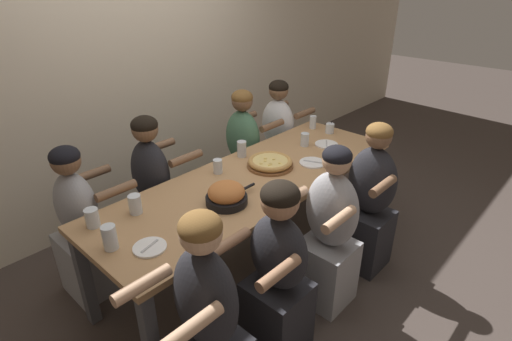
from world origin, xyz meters
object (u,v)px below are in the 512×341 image
object	(u,v)px
cocktail_glass_blue	(330,129)
diner_near_midright	(369,205)
drinking_glass_e	(92,219)
diner_far_midright	(243,157)
drinking_glass_b	(242,150)
pizza_board_main	(270,163)
diner_near_midleft	(277,277)
empty_plate_a	(150,247)
drinking_glass_d	(305,140)
diner_far_midleft	(154,195)
drinking_glass_c	(313,122)
drinking_glass_f	(218,166)
drinking_glass_a	(135,205)
empty_plate_b	(326,144)
empty_plate_c	(312,163)
drinking_glass_g	(110,239)
skillet_bowl	(227,195)
diner_near_center	(329,236)
diner_far_left	(82,230)
diner_far_right	(278,142)
diner_near_left	(207,329)

from	to	relation	value
cocktail_glass_blue	diner_near_midright	distance (m)	0.96
drinking_glass_e	diner_far_midright	xyz separation A→B (m)	(1.62, 0.37, -0.26)
drinking_glass_b	pizza_board_main	bearing A→B (deg)	-87.25
diner_near_midleft	diner_near_midright	distance (m)	1.05
drinking_glass_b	diner_near_midleft	xyz separation A→B (m)	(-0.70, -0.96, -0.28)
empty_plate_a	drinking_glass_b	bearing A→B (deg)	21.67
diner_near_midright	drinking_glass_d	bearing A→B (deg)	-13.06
cocktail_glass_blue	diner_far_midleft	distance (m)	1.67
drinking_glass_c	drinking_glass_f	xyz separation A→B (m)	(-1.24, -0.03, -0.01)
drinking_glass_a	diner_far_midright	distance (m)	1.46
empty_plate_a	pizza_board_main	bearing A→B (deg)	8.64
empty_plate_b	drinking_glass_d	bearing A→B (deg)	137.42
empty_plate_a	diner_far_midleft	xyz separation A→B (m)	(0.53, 0.78, -0.21)
empty_plate_c	diner_far_midleft	xyz separation A→B (m)	(-0.92, 0.81, -0.21)
pizza_board_main	drinking_glass_g	bearing A→B (deg)	-178.70
drinking_glass_e	diner_far_midleft	xyz separation A→B (m)	(0.64, 0.37, -0.26)
empty_plate_c	drinking_glass_e	xyz separation A→B (m)	(-1.56, 0.44, 0.05)
drinking_glass_f	empty_plate_c	bearing A→B (deg)	-34.78
skillet_bowl	diner_near_center	size ratio (longest dim) A/B	0.33
empty_plate_b	drinking_glass_g	world-z (taller)	drinking_glass_g
cocktail_glass_blue	drinking_glass_c	world-z (taller)	drinking_glass_c
drinking_glass_a	drinking_glass_f	size ratio (longest dim) A/B	1.16
cocktail_glass_blue	diner_near_midright	world-z (taller)	diner_near_midright
diner_far_midleft	cocktail_glass_blue	bearing A→B (deg)	70.84
drinking_glass_g	diner_near_center	bearing A→B (deg)	-29.38
empty_plate_c	drinking_glass_f	world-z (taller)	drinking_glass_f
pizza_board_main	drinking_glass_b	xyz separation A→B (m)	(-0.01, 0.29, 0.03)
skillet_bowl	empty_plate_b	xyz separation A→B (m)	(1.24, 0.07, -0.06)
pizza_board_main	empty_plate_c	bearing A→B (deg)	-38.16
pizza_board_main	skillet_bowl	world-z (taller)	skillet_bowl
drinking_glass_d	drinking_glass_g	xyz separation A→B (m)	(-1.84, -0.08, 0.01)
cocktail_glass_blue	diner_far_left	distance (m)	2.22
pizza_board_main	diner_far_midleft	size ratio (longest dim) A/B	0.30
drinking_glass_a	drinking_glass_c	xyz separation A→B (m)	(1.94, 0.06, 0.01)
drinking_glass_g	diner_far_right	xyz separation A→B (m)	(2.15, 0.63, -0.28)
diner_far_right	drinking_glass_a	bearing A→B (deg)	-77.20
drinking_glass_a	diner_far_right	bearing A→B (deg)	12.80
empty_plate_a	diner_near_left	distance (m)	0.53
empty_plate_b	drinking_glass_f	size ratio (longest dim) A/B	1.86
drinking_glass_a	drinking_glass_f	bearing A→B (deg)	2.75
diner_far_right	diner_near_left	bearing A→B (deg)	-58.07
drinking_glass_c	diner_near_left	size ratio (longest dim) A/B	0.10
drinking_glass_a	diner_near_midright	world-z (taller)	diner_near_midright
skillet_bowl	diner_near_midleft	world-z (taller)	diner_near_midleft
empty_plate_b	drinking_glass_a	bearing A→B (deg)	171.33
empty_plate_a	diner_far_left	xyz separation A→B (m)	(-0.04, 0.78, -0.24)
empty_plate_a	skillet_bowl	bearing A→B (deg)	3.13
drinking_glass_f	diner_near_midright	world-z (taller)	diner_near_midright
cocktail_glass_blue	diner_near_center	xyz separation A→B (m)	(-1.09, -0.73, -0.26)
empty_plate_c	diner_far_left	world-z (taller)	diner_far_left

